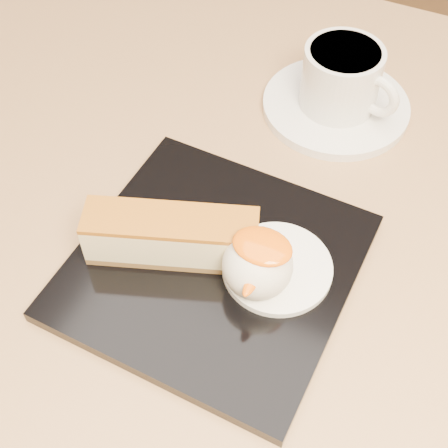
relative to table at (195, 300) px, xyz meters
The scene contains 9 objects.
table is the anchor object (origin of this frame).
dessert_plate 0.18m from the table, 44.87° to the right, with size 0.22×0.22×0.01m, color black.
cheesecake 0.20m from the table, 75.45° to the right, with size 0.14×0.08×0.04m.
cream_smear 0.20m from the table, 18.82° to the right, with size 0.09×0.09×0.01m, color white.
ice_cream_scoop 0.22m from the table, 31.13° to the right, with size 0.06×0.06×0.06m, color white.
mango_sauce 0.24m from the table, 29.63° to the right, with size 0.05×0.04×0.01m, color #FF6808.
mint_sprig 0.19m from the table, ahead, with size 0.03×0.02×0.00m.
saucer 0.26m from the table, 67.30° to the left, with size 0.15×0.15×0.01m, color white.
coffee_cup 0.28m from the table, 66.74° to the left, with size 0.10×0.08×0.06m.
Camera 1 is at (0.18, -0.31, 1.16)m, focal length 50.00 mm.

